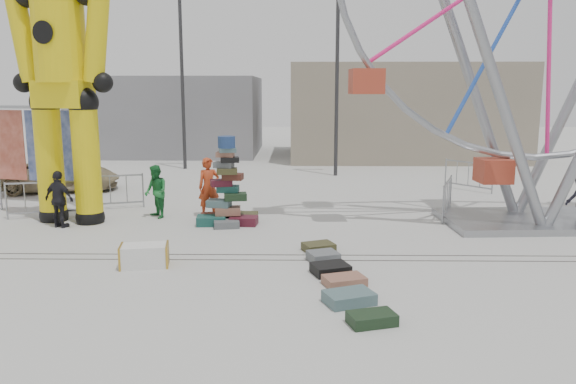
{
  "coord_description": "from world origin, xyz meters",
  "views": [
    {
      "loc": [
        1.3,
        -11.31,
        3.73
      ],
      "look_at": [
        1.09,
        2.15,
        1.25
      ],
      "focal_mm": 35.0,
      "sensor_mm": 36.0,
      "label": 1
    }
  ],
  "objects_px": {
    "barricade_wheel_back": "(468,176)",
    "pedestrian_green": "(156,192)",
    "pedestrian_black": "(59,199)",
    "pedestrian_red": "(209,187)",
    "barricade_dummy_b": "(43,199)",
    "barricade_wheel_front": "(447,198)",
    "parked_suv": "(61,176)",
    "suitcase_tower": "(227,199)",
    "lamp_post_left": "(184,72)",
    "lamp_post_right": "(339,71)",
    "barricade_dummy_c": "(110,192)",
    "steamer_trunk": "(144,256)",
    "crash_test_dummy": "(62,74)",
    "banner_scaffold": "(24,130)"
  },
  "relations": [
    {
      "from": "banner_scaffold",
      "to": "barricade_dummy_b",
      "type": "relative_size",
      "value": 2.23
    },
    {
      "from": "lamp_post_right",
      "to": "lamp_post_left",
      "type": "height_order",
      "value": "same"
    },
    {
      "from": "banner_scaffold",
      "to": "parked_suv",
      "type": "height_order",
      "value": "banner_scaffold"
    },
    {
      "from": "suitcase_tower",
      "to": "barricade_wheel_front",
      "type": "height_order",
      "value": "suitcase_tower"
    },
    {
      "from": "barricade_wheel_back",
      "to": "pedestrian_black",
      "type": "xyz_separation_m",
      "value": [
        -12.83,
        -5.91,
        0.23
      ]
    },
    {
      "from": "barricade_wheel_back",
      "to": "barricade_dummy_b",
      "type": "bearing_deg",
      "value": -110.81
    },
    {
      "from": "crash_test_dummy",
      "to": "lamp_post_left",
      "type": "bearing_deg",
      "value": 95.28
    },
    {
      "from": "lamp_post_left",
      "to": "barricade_dummy_b",
      "type": "relative_size",
      "value": 4.0
    },
    {
      "from": "pedestrian_black",
      "to": "pedestrian_red",
      "type": "bearing_deg",
      "value": -139.17
    },
    {
      "from": "crash_test_dummy",
      "to": "banner_scaffold",
      "type": "distance_m",
      "value": 4.17
    },
    {
      "from": "pedestrian_red",
      "to": "lamp_post_right",
      "type": "bearing_deg",
      "value": 39.07
    },
    {
      "from": "lamp_post_right",
      "to": "pedestrian_green",
      "type": "distance_m",
      "value": 10.83
    },
    {
      "from": "lamp_post_right",
      "to": "crash_test_dummy",
      "type": "height_order",
      "value": "lamp_post_right"
    },
    {
      "from": "lamp_post_right",
      "to": "suitcase_tower",
      "type": "xyz_separation_m",
      "value": [
        -3.73,
        -8.95,
        -3.79
      ]
    },
    {
      "from": "barricade_dummy_c",
      "to": "pedestrian_black",
      "type": "distance_m",
      "value": 2.49
    },
    {
      "from": "barricade_dummy_c",
      "to": "barricade_wheel_front",
      "type": "height_order",
      "value": "same"
    },
    {
      "from": "lamp_post_right",
      "to": "pedestrian_red",
      "type": "height_order",
      "value": "lamp_post_right"
    },
    {
      "from": "lamp_post_left",
      "to": "lamp_post_right",
      "type": "bearing_deg",
      "value": -15.95
    },
    {
      "from": "pedestrian_black",
      "to": "parked_suv",
      "type": "height_order",
      "value": "pedestrian_black"
    },
    {
      "from": "barricade_wheel_front",
      "to": "parked_suv",
      "type": "height_order",
      "value": "parked_suv"
    },
    {
      "from": "suitcase_tower",
      "to": "pedestrian_green",
      "type": "relative_size",
      "value": 1.58
    },
    {
      "from": "suitcase_tower",
      "to": "barricade_dummy_b",
      "type": "height_order",
      "value": "suitcase_tower"
    },
    {
      "from": "lamp_post_left",
      "to": "steamer_trunk",
      "type": "height_order",
      "value": "lamp_post_left"
    },
    {
      "from": "lamp_post_right",
      "to": "pedestrian_red",
      "type": "bearing_deg",
      "value": -118.44
    },
    {
      "from": "barricade_dummy_b",
      "to": "suitcase_tower",
      "type": "bearing_deg",
      "value": -20.78
    },
    {
      "from": "barricade_dummy_b",
      "to": "barricade_wheel_front",
      "type": "xyz_separation_m",
      "value": [
        11.85,
        0.33,
        0.0
      ]
    },
    {
      "from": "barricade_wheel_back",
      "to": "pedestrian_green",
      "type": "xyz_separation_m",
      "value": [
        -10.5,
        -4.7,
        0.23
      ]
    },
    {
      "from": "crash_test_dummy",
      "to": "pedestrian_red",
      "type": "xyz_separation_m",
      "value": [
        3.81,
        0.73,
        -3.25
      ]
    },
    {
      "from": "lamp_post_left",
      "to": "banner_scaffold",
      "type": "relative_size",
      "value": 1.79
    },
    {
      "from": "banner_scaffold",
      "to": "pedestrian_green",
      "type": "xyz_separation_m",
      "value": [
        4.84,
        -2.29,
        -1.62
      ]
    },
    {
      "from": "barricade_wheel_back",
      "to": "lamp_post_right",
      "type": "bearing_deg",
      "value": -167.81
    },
    {
      "from": "barricade_wheel_front",
      "to": "pedestrian_black",
      "type": "bearing_deg",
      "value": 118.42
    },
    {
      "from": "banner_scaffold",
      "to": "pedestrian_black",
      "type": "bearing_deg",
      "value": -41.07
    },
    {
      "from": "steamer_trunk",
      "to": "crash_test_dummy",
      "type": "bearing_deg",
      "value": 118.32
    },
    {
      "from": "barricade_dummy_b",
      "to": "barricade_dummy_c",
      "type": "xyz_separation_m",
      "value": [
        1.56,
        1.25,
        0.0
      ]
    },
    {
      "from": "barricade_dummy_c",
      "to": "pedestrian_red",
      "type": "relative_size",
      "value": 1.14
    },
    {
      "from": "suitcase_tower",
      "to": "steamer_trunk",
      "type": "height_order",
      "value": "suitcase_tower"
    },
    {
      "from": "suitcase_tower",
      "to": "barricade_wheel_front",
      "type": "xyz_separation_m",
      "value": [
        6.38,
        0.94,
        -0.14
      ]
    },
    {
      "from": "crash_test_dummy",
      "to": "pedestrian_red",
      "type": "height_order",
      "value": "crash_test_dummy"
    },
    {
      "from": "suitcase_tower",
      "to": "crash_test_dummy",
      "type": "relative_size",
      "value": 0.31
    },
    {
      "from": "steamer_trunk",
      "to": "pedestrian_black",
      "type": "xyz_separation_m",
      "value": [
        -3.2,
        3.37,
        0.55
      ]
    },
    {
      "from": "crash_test_dummy",
      "to": "pedestrian_black",
      "type": "xyz_separation_m",
      "value": [
        -0.04,
        -0.67,
        -3.35
      ]
    },
    {
      "from": "lamp_post_right",
      "to": "crash_test_dummy",
      "type": "relative_size",
      "value": 1.02
    },
    {
      "from": "lamp_post_right",
      "to": "barricade_wheel_front",
      "type": "height_order",
      "value": "lamp_post_right"
    },
    {
      "from": "lamp_post_right",
      "to": "parked_suv",
      "type": "distance_m",
      "value": 11.9
    },
    {
      "from": "barricade_wheel_front",
      "to": "pedestrian_green",
      "type": "xyz_separation_m",
      "value": [
        -8.55,
        -0.28,
        0.23
      ]
    },
    {
      "from": "suitcase_tower",
      "to": "pedestrian_black",
      "type": "bearing_deg",
      "value": -174.64
    },
    {
      "from": "crash_test_dummy",
      "to": "steamer_trunk",
      "type": "height_order",
      "value": "crash_test_dummy"
    },
    {
      "from": "barricade_wheel_back",
      "to": "pedestrian_red",
      "type": "xyz_separation_m",
      "value": [
        -8.98,
        -4.5,
        0.33
      ]
    },
    {
      "from": "suitcase_tower",
      "to": "steamer_trunk",
      "type": "distance_m",
      "value": 4.15
    }
  ]
}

